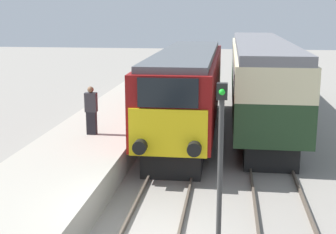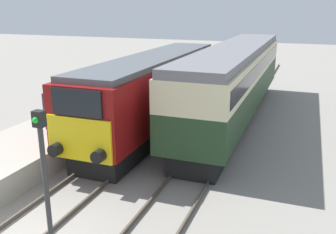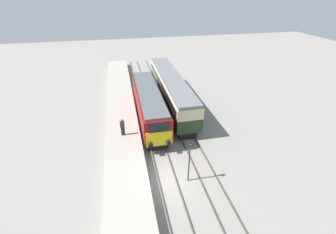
% 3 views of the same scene
% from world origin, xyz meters
% --- Properties ---
extents(ground_plane, '(120.00, 120.00, 0.00)m').
position_xyz_m(ground_plane, '(0.00, 0.00, 0.00)').
color(ground_plane, gray).
extents(platform_left, '(3.50, 50.00, 0.93)m').
position_xyz_m(platform_left, '(-3.30, 8.00, 0.47)').
color(platform_left, '#9E998C').
rests_on(platform_left, ground_plane).
extents(rails_near_track, '(1.51, 60.00, 0.14)m').
position_xyz_m(rails_near_track, '(0.00, 5.00, 0.07)').
color(rails_near_track, '#4C4238').
rests_on(rails_near_track, ground_plane).
extents(rails_far_track, '(1.50, 60.00, 0.14)m').
position_xyz_m(rails_far_track, '(3.40, 5.00, 0.07)').
color(rails_far_track, '#4C4238').
rests_on(rails_far_track, ground_plane).
extents(locomotive, '(2.70, 13.75, 3.79)m').
position_xyz_m(locomotive, '(0.00, 10.34, 2.11)').
color(locomotive, black).
rests_on(locomotive, ground_plane).
extents(passenger_carriage, '(2.75, 17.23, 4.07)m').
position_xyz_m(passenger_carriage, '(3.40, 13.61, 2.46)').
color(passenger_carriage, black).
rests_on(passenger_carriage, ground_plane).
extents(person_on_platform, '(0.44, 0.26, 1.83)m').
position_xyz_m(person_on_platform, '(-3.24, 6.30, 1.85)').
color(person_on_platform, black).
rests_on(person_on_platform, platform_left).
extents(signal_post, '(0.24, 0.28, 3.96)m').
position_xyz_m(signal_post, '(1.70, -0.19, 2.35)').
color(signal_post, '#333333').
rests_on(signal_post, ground_plane).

